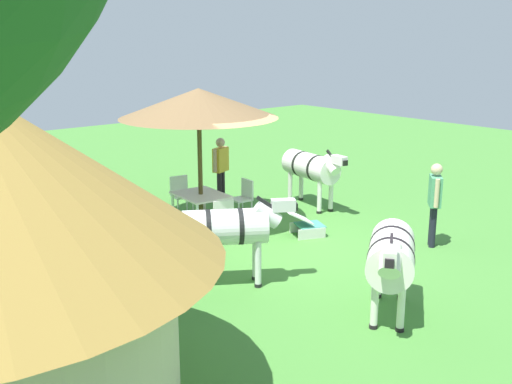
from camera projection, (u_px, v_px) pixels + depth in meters
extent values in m
plane|color=#448334|center=(288.00, 245.00, 12.45)|extent=(36.00, 36.00, 0.00)
cylinder|color=#473C1A|center=(200.00, 173.00, 13.37)|extent=(0.10, 0.10, 2.42)
cone|color=brown|center=(199.00, 103.00, 12.99)|extent=(3.41, 3.41, 0.63)
cube|color=silver|center=(201.00, 195.00, 13.50)|extent=(1.29, 1.04, 0.04)
cylinder|color=silver|center=(198.00, 220.00, 12.93)|extent=(0.06, 0.06, 0.70)
cylinder|color=silver|center=(173.00, 208.00, 13.79)|extent=(0.06, 0.06, 0.70)
cylinder|color=silver|center=(230.00, 214.00, 13.39)|extent=(0.06, 0.06, 0.70)
cylinder|color=silver|center=(204.00, 203.00, 14.25)|extent=(0.06, 0.06, 0.70)
cube|color=silver|center=(241.00, 199.00, 14.16)|extent=(0.47, 0.46, 0.04)
cube|color=silver|center=(247.00, 189.00, 14.21)|extent=(0.44, 0.08, 0.45)
cylinder|color=silver|center=(239.00, 212.00, 13.96)|extent=(0.04, 0.04, 0.45)
cylinder|color=silver|center=(230.00, 208.00, 14.26)|extent=(0.04, 0.04, 0.45)
cylinder|color=silver|center=(252.00, 209.00, 14.17)|extent=(0.04, 0.04, 0.45)
cylinder|color=silver|center=(242.00, 206.00, 14.47)|extent=(0.04, 0.04, 0.45)
cube|color=white|center=(182.00, 196.00, 14.45)|extent=(0.49, 0.51, 0.04)
cube|color=white|center=(179.00, 185.00, 14.56)|extent=(0.12, 0.44, 0.45)
cylinder|color=white|center=(193.00, 206.00, 14.45)|extent=(0.04, 0.04, 0.45)
cylinder|color=white|center=(178.00, 208.00, 14.27)|extent=(0.04, 0.04, 0.45)
cylinder|color=white|center=(187.00, 202.00, 14.75)|extent=(0.04, 0.04, 0.45)
cylinder|color=white|center=(172.00, 204.00, 14.57)|extent=(0.04, 0.04, 0.45)
cube|color=white|center=(161.00, 216.00, 12.89)|extent=(0.45, 0.43, 0.04)
cube|color=white|center=(152.00, 207.00, 12.71)|extent=(0.44, 0.05, 0.45)
cylinder|color=white|center=(163.00, 222.00, 13.20)|extent=(0.04, 0.04, 0.45)
cylinder|color=white|center=(173.00, 226.00, 12.92)|extent=(0.04, 0.04, 0.45)
cylinder|color=white|center=(149.00, 226.00, 12.97)|extent=(0.04, 0.04, 0.45)
cylinder|color=white|center=(159.00, 230.00, 12.69)|extent=(0.04, 0.04, 0.45)
cube|color=silver|center=(220.00, 219.00, 12.65)|extent=(0.51, 0.53, 0.04)
cube|color=silver|center=(224.00, 211.00, 12.43)|extent=(0.14, 0.44, 0.45)
cylinder|color=silver|center=(208.00, 228.00, 12.78)|extent=(0.04, 0.04, 0.45)
cylinder|color=silver|center=(225.00, 226.00, 12.95)|extent=(0.04, 0.04, 0.45)
cylinder|color=silver|center=(215.00, 233.00, 12.47)|extent=(0.04, 0.04, 0.45)
cylinder|color=silver|center=(232.00, 231.00, 12.63)|extent=(0.04, 0.04, 0.45)
cylinder|color=black|center=(223.00, 187.00, 15.43)|extent=(0.12, 0.12, 0.84)
cylinder|color=black|center=(219.00, 188.00, 15.30)|extent=(0.12, 0.12, 0.84)
cube|color=gold|center=(221.00, 160.00, 15.19)|extent=(0.36, 0.50, 0.59)
cylinder|color=tan|center=(226.00, 157.00, 15.40)|extent=(0.09, 0.09, 0.56)
cylinder|color=tan|center=(215.00, 161.00, 14.96)|extent=(0.09, 0.09, 0.56)
sphere|color=tan|center=(220.00, 142.00, 15.08)|extent=(0.23, 0.23, 0.23)
cylinder|color=black|center=(433.00, 227.00, 12.23)|extent=(0.12, 0.12, 0.85)
cylinder|color=black|center=(432.00, 225.00, 12.37)|extent=(0.12, 0.12, 0.85)
cube|color=#4C966C|center=(435.00, 191.00, 12.12)|extent=(0.46, 0.49, 0.60)
cylinder|color=#D2B58E|center=(437.00, 193.00, 11.86)|extent=(0.09, 0.09, 0.57)
cylinder|color=#D2B58E|center=(434.00, 187.00, 12.36)|extent=(0.09, 0.09, 0.57)
sphere|color=#D2B58E|center=(437.00, 169.00, 12.01)|extent=(0.23, 0.23, 0.23)
cube|color=teal|center=(310.00, 225.00, 13.03)|extent=(0.69, 0.71, 0.03)
cube|color=silver|center=(298.00, 216.00, 12.90)|extent=(0.69, 0.71, 0.30)
cube|color=silver|center=(303.00, 227.00, 13.29)|extent=(0.27, 0.57, 0.22)
cube|color=silver|center=(312.00, 234.00, 12.81)|extent=(0.27, 0.57, 0.22)
cylinder|color=silver|center=(225.00, 227.00, 10.23)|extent=(1.26, 1.51, 0.60)
cylinder|color=black|center=(208.00, 228.00, 10.19)|extent=(0.56, 0.40, 0.61)
cylinder|color=black|center=(240.00, 226.00, 10.26)|extent=(0.56, 0.40, 0.61)
cylinder|color=silver|center=(267.00, 215.00, 10.28)|extent=(0.51, 0.59, 0.48)
cube|color=silver|center=(283.00, 205.00, 10.27)|extent=(0.37, 0.43, 0.20)
cube|color=black|center=(294.00, 206.00, 10.31)|extent=(0.17, 0.17, 0.12)
cube|color=black|center=(267.00, 203.00, 10.23)|extent=(0.23, 0.33, 0.28)
cylinder|color=silver|center=(255.00, 257.00, 10.62)|extent=(0.11, 0.11, 0.81)
cylinder|color=black|center=(255.00, 278.00, 10.71)|extent=(0.13, 0.13, 0.06)
cylinder|color=silver|center=(258.00, 264.00, 10.30)|extent=(0.11, 0.11, 0.81)
cylinder|color=black|center=(258.00, 285.00, 10.39)|extent=(0.13, 0.13, 0.06)
cylinder|color=silver|center=(193.00, 261.00, 10.47)|extent=(0.11, 0.11, 0.81)
cylinder|color=black|center=(194.00, 281.00, 10.57)|extent=(0.13, 0.13, 0.06)
cylinder|color=silver|center=(194.00, 268.00, 10.15)|extent=(0.11, 0.11, 0.81)
cylinder|color=black|center=(195.00, 289.00, 10.25)|extent=(0.13, 0.13, 0.06)
cylinder|color=black|center=(180.00, 235.00, 10.15)|extent=(0.17, 0.23, 0.53)
cylinder|color=silver|center=(310.00, 166.00, 14.98)|extent=(1.67, 0.85, 0.62)
cylinder|color=black|center=(303.00, 164.00, 15.25)|extent=(0.17, 0.64, 0.64)
cylinder|color=black|center=(318.00, 168.00, 14.75)|extent=(0.17, 0.64, 0.64)
cylinder|color=silver|center=(331.00, 165.00, 14.28)|extent=(0.56, 0.35, 0.49)
cube|color=silver|center=(339.00, 160.00, 14.01)|extent=(0.42, 0.24, 0.20)
cube|color=black|center=(344.00, 163.00, 13.87)|extent=(0.14, 0.14, 0.12)
cube|color=black|center=(332.00, 156.00, 14.23)|extent=(0.37, 0.09, 0.28)
cylinder|color=silver|center=(331.00, 195.00, 14.73)|extent=(0.11, 0.11, 0.78)
cylinder|color=black|center=(330.00, 210.00, 14.82)|extent=(0.13, 0.13, 0.06)
cylinder|color=silver|center=(319.00, 197.00, 14.56)|extent=(0.11, 0.11, 0.78)
cylinder|color=black|center=(319.00, 212.00, 14.65)|extent=(0.13, 0.13, 0.06)
cylinder|color=silver|center=(301.00, 185.00, 15.73)|extent=(0.11, 0.11, 0.78)
cylinder|color=black|center=(301.00, 199.00, 15.82)|extent=(0.13, 0.13, 0.06)
cylinder|color=silver|center=(290.00, 187.00, 15.55)|extent=(0.11, 0.11, 0.78)
cylinder|color=black|center=(290.00, 201.00, 15.64)|extent=(0.13, 0.13, 0.06)
cylinder|color=black|center=(291.00, 164.00, 15.71)|extent=(0.24, 0.08, 0.53)
cylinder|color=silver|center=(391.00, 254.00, 9.18)|extent=(1.41, 1.59, 0.68)
cylinder|color=black|center=(392.00, 248.00, 9.46)|extent=(0.61, 0.47, 0.69)
cylinder|color=black|center=(391.00, 260.00, 8.93)|extent=(0.61, 0.47, 0.69)
cylinder|color=silver|center=(390.00, 260.00, 8.45)|extent=(0.57, 0.62, 0.51)
cube|color=silver|center=(390.00, 256.00, 8.14)|extent=(0.38, 0.43, 0.20)
cube|color=black|center=(390.00, 263.00, 7.98)|extent=(0.17, 0.17, 0.12)
cube|color=black|center=(391.00, 246.00, 8.40)|extent=(0.25, 0.32, 0.28)
cylinder|color=silver|center=(401.00, 308.00, 8.77)|extent=(0.11, 0.11, 0.71)
cylinder|color=black|center=(400.00, 329.00, 8.85)|extent=(0.13, 0.13, 0.06)
cylinder|color=silver|center=(374.00, 306.00, 8.85)|extent=(0.11, 0.11, 0.71)
cylinder|color=black|center=(373.00, 326.00, 8.94)|extent=(0.13, 0.13, 0.06)
cylinder|color=silver|center=(402.00, 279.00, 9.82)|extent=(0.11, 0.11, 0.71)
cylinder|color=black|center=(401.00, 298.00, 9.90)|extent=(0.13, 0.13, 0.06)
cylinder|color=silver|center=(379.00, 277.00, 9.90)|extent=(0.11, 0.11, 0.71)
cylinder|color=black|center=(378.00, 295.00, 9.99)|extent=(0.13, 0.13, 0.06)
cylinder|color=black|center=(393.00, 243.00, 9.95)|extent=(0.18, 0.22, 0.53)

